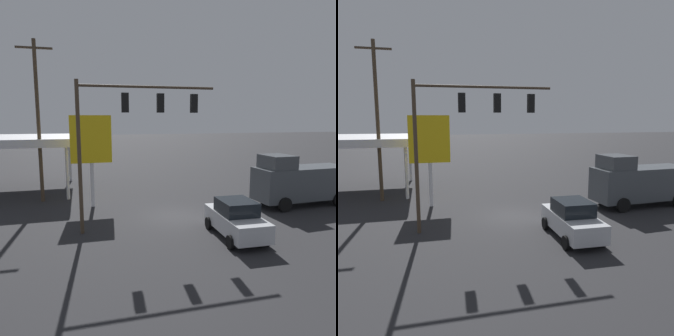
% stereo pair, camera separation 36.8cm
% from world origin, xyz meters
% --- Properties ---
extents(ground_plane, '(200.00, 200.00, 0.00)m').
position_xyz_m(ground_plane, '(0.00, 0.00, 0.00)').
color(ground_plane, '#262628').
extents(traffic_signal_assembly, '(7.32, 0.43, 7.92)m').
position_xyz_m(traffic_signal_assembly, '(3.07, 1.59, 5.89)').
color(traffic_signal_assembly, '#473828').
rests_on(traffic_signal_assembly, ground).
extents(utility_pole, '(2.40, 0.26, 11.35)m').
position_xyz_m(utility_pole, '(8.37, -6.06, 5.97)').
color(utility_pole, '#473828').
rests_on(utility_pole, ground).
extents(gas_station_canopy, '(8.58, 8.66, 4.53)m').
position_xyz_m(gas_station_canopy, '(10.28, -9.95, 4.18)').
color(gas_station_canopy, silver).
rests_on(gas_station_canopy, ground).
extents(price_sign, '(2.72, 0.27, 6.20)m').
position_xyz_m(price_sign, '(4.88, -3.67, 4.40)').
color(price_sign, silver).
rests_on(price_sign, ground).
extents(sedan_far, '(2.15, 4.44, 1.93)m').
position_xyz_m(sedan_far, '(-1.93, 4.16, 0.95)').
color(sedan_far, silver).
rests_on(sedan_far, ground).
extents(delivery_truck, '(6.92, 2.85, 3.58)m').
position_xyz_m(delivery_truck, '(-8.99, -0.34, 1.69)').
color(delivery_truck, '#474C51').
rests_on(delivery_truck, ground).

